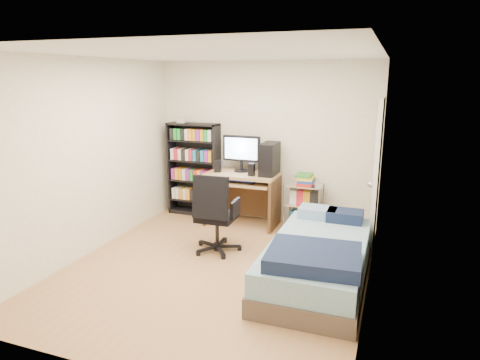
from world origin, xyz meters
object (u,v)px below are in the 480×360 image
at_px(media_shelf, 194,168).
at_px(bed, 318,259).
at_px(office_chair, 216,227).
at_px(computer_desk, 250,178).

bearing_deg(media_shelf, bed, -36.43).
xyz_separation_m(media_shelf, office_chair, (0.98, -1.38, -0.44)).
height_order(media_shelf, computer_desk, media_shelf).
distance_m(office_chair, bed, 1.46).
relative_size(computer_desk, bed, 0.65).
relative_size(office_chair, bed, 0.50).
xyz_separation_m(computer_desk, office_chair, (-0.07, -1.20, -0.40)).
bearing_deg(bed, media_shelf, 143.57).
distance_m(computer_desk, bed, 2.13).
relative_size(media_shelf, office_chair, 1.49).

